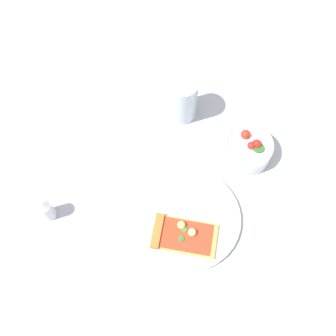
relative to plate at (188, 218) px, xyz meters
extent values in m
plane|color=#B2B7BC|center=(-0.03, 0.04, -0.01)|extent=(2.40, 2.40, 0.00)
cylinder|color=silver|center=(0.00, 0.00, 0.00)|extent=(0.25, 0.25, 0.01)
cube|color=gold|center=(-0.02, -0.05, 0.01)|extent=(0.17, 0.13, 0.01)
cube|color=#A36B2D|center=(-0.08, -0.02, 0.02)|extent=(0.05, 0.09, 0.02)
cube|color=red|center=(-0.02, -0.05, 0.02)|extent=(0.14, 0.11, 0.00)
sphere|color=#F2D87F|center=(0.00, -0.04, 0.02)|extent=(0.02, 0.02, 0.02)
sphere|color=#EAD172|center=(-0.02, -0.02, 0.02)|extent=(0.02, 0.02, 0.02)
cylinder|color=#2D722D|center=(-0.03, -0.05, 0.02)|extent=(0.01, 0.01, 0.00)
cylinder|color=#388433|center=(-0.01, -0.03, 0.02)|extent=(0.01, 0.01, 0.00)
cylinder|color=white|center=(0.18, 0.15, 0.02)|extent=(0.13, 0.13, 0.05)
torus|color=white|center=(0.18, 0.15, 0.05)|extent=(0.12, 0.12, 0.01)
sphere|color=red|center=(0.18, 0.18, 0.05)|extent=(0.02, 0.02, 0.02)
sphere|color=red|center=(0.18, 0.14, 0.05)|extent=(0.02, 0.02, 0.02)
sphere|color=red|center=(0.20, 0.15, 0.05)|extent=(0.03, 0.03, 0.03)
cylinder|color=#2D722D|center=(0.20, 0.14, 0.05)|extent=(0.04, 0.04, 0.01)
cylinder|color=silver|center=(0.04, 0.30, 0.06)|extent=(0.08, 0.08, 0.13)
cylinder|color=#592D0F|center=(0.04, 0.30, 0.05)|extent=(0.07, 0.07, 0.12)
cube|color=white|center=(0.03, 0.31, 0.11)|extent=(0.02, 0.02, 0.02)
cube|color=white|center=(0.05, 0.29, 0.11)|extent=(0.03, 0.03, 0.02)
cylinder|color=silver|center=(-0.33, 0.06, 0.02)|extent=(0.03, 0.03, 0.06)
cone|color=silver|center=(-0.33, 0.06, 0.06)|extent=(0.03, 0.03, 0.01)
camera|label=1|loc=(-0.09, -0.28, 0.91)|focal=41.94mm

